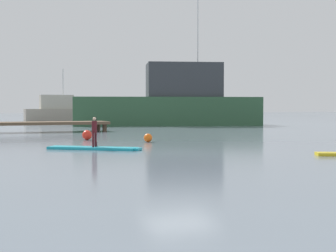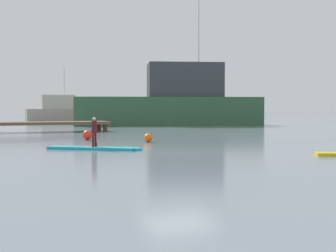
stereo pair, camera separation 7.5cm
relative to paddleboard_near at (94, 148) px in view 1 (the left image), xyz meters
The scene contains 8 objects.
ground_plane 3.46m from the paddleboard_near, 46.14° to the right, with size 240.00×240.00×0.00m, color slate.
paddleboard_near is the anchor object (origin of this frame).
paddler_child_solo 0.68m from the paddleboard_near, 10.28° to the left, with size 0.29×0.34×1.14m.
fishing_boat_white_large 25.68m from the paddleboard_near, 60.93° to the left, with size 16.51×9.09×14.11m.
motor_boat_small_navy 38.99m from the paddleboard_near, 81.71° to the left, with size 7.77×1.90×5.84m.
floating_dock 14.19m from the paddleboard_near, 98.79° to the left, with size 12.85×2.23×0.66m.
mooring_buoy_near 5.70m from the paddleboard_near, 79.48° to the left, with size 0.48×0.48×0.48m, color red.
mooring_buoy_mid 4.49m from the paddleboard_near, 43.39° to the left, with size 0.39×0.39×0.39m, color orange.
Camera 1 is at (-7.04, -16.22, 1.59)m, focal length 54.71 mm.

